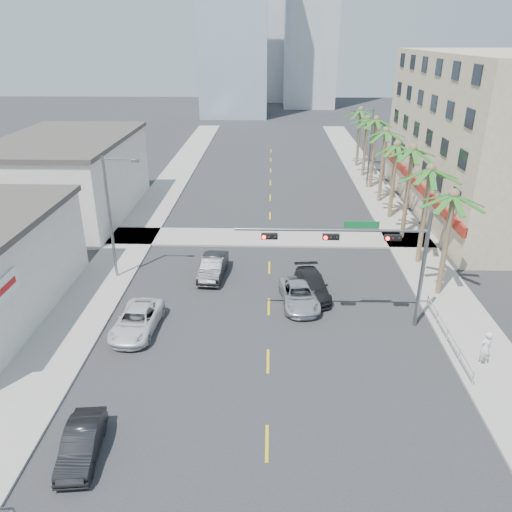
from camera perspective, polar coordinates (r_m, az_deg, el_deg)
The scene contains 25 objects.
ground at distance 24.81m, azimuth 1.30°, elevation -17.35°, with size 260.00×260.00×0.00m, color #262628.
sidewalk_right at distance 43.61m, azimuth 17.53°, elevation 0.86°, with size 4.00×120.00×0.15m, color gray.
sidewalk_left at distance 43.62m, azimuth -14.41°, elevation 1.24°, with size 4.00×120.00×0.15m, color gray.
sidewalk_cross at distance 43.78m, azimuth 1.57°, elevation 2.11°, with size 80.00×4.00×0.15m, color gray.
building_right at distance 54.10m, azimuth 26.28°, elevation 12.14°, with size 15.25×28.00×15.00m.
building_left_far at distance 52.14m, azimuth -20.55°, elevation 8.28°, with size 11.00×18.00×7.20m, color beige.
tower_far_center at distance 143.73m, azimuth 0.57°, elevation 25.83°, with size 16.00×16.00×42.00m, color #ADADB2.
traffic_signal_mast at distance 29.46m, azimuth 12.86°, elevation 0.75°, with size 11.12×0.54×7.20m.
palm_tree_0 at distance 34.04m, azimuth 21.67°, elevation 6.42°, with size 4.80×4.80×7.80m.
palm_tree_1 at distance 38.70m, azimuth 19.34°, elevation 9.28°, with size 4.80×4.80×8.16m.
palm_tree_2 at distance 43.49m, azimuth 17.49°, elevation 11.50°, with size 4.80×4.80×8.52m.
palm_tree_3 at distance 48.56m, azimuth 15.84°, elevation 12.06°, with size 4.80×4.80×7.80m.
palm_tree_4 at distance 53.47m, azimuth 14.62°, elevation 13.61°, with size 4.80×4.80×8.16m.
palm_tree_5 at distance 58.44m, azimuth 13.59°, elevation 14.88°, with size 4.80×4.80×8.52m.
palm_tree_6 at distance 63.59m, azimuth 12.63°, elevation 15.03°, with size 4.80×4.80×7.80m.
palm_tree_7 at distance 68.61m, azimuth 11.89°, elevation 16.01°, with size 4.80×4.80×8.16m.
streetlight_left at distance 36.25m, azimuth -16.12°, elevation 4.82°, with size 2.55×0.25×9.00m.
streetlight_right at distance 58.78m, azimuth 12.74°, elevation 12.31°, with size 2.55×0.25×9.00m.
guardrail at distance 30.97m, azimuth 21.06°, elevation -8.30°, with size 0.08×8.08×1.00m.
car_parked_mid at distance 23.57m, azimuth -19.32°, elevation -19.56°, with size 1.39×3.98×1.31m, color black.
car_parked_far at distance 30.94m, azimuth -13.46°, elevation -7.21°, with size 2.33×5.04×1.40m, color silver.
car_lane_left at distance 36.78m, azimuth -4.93°, elevation -1.23°, with size 1.62×4.64×1.53m, color black.
car_lane_center at distance 33.05m, azimuth 4.96°, elevation -4.48°, with size 2.27×4.93×1.37m, color silver.
car_lane_right at distance 34.28m, azimuth 6.39°, elevation -3.37°, with size 2.02×4.96×1.44m, color black.
pedestrian at distance 29.55m, azimuth 24.73°, elevation -9.55°, with size 0.73×0.48×1.99m, color white.
Camera 1 is at (0.02, -18.63, 16.39)m, focal length 35.00 mm.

